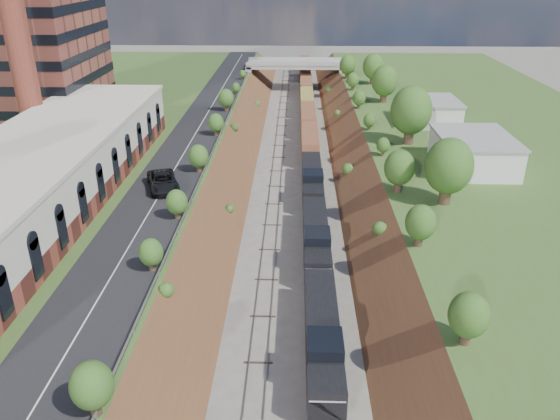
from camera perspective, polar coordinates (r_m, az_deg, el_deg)
The scene contains 17 objects.
platform_left at distance 87.80m, azimuth -20.72°, elevation 4.84°, with size 44.00×180.00×5.00m, color #465E26.
platform_right at distance 87.65m, azimuth 23.62°, elevation 4.33°, with size 44.00×180.00×5.00m, color #465E26.
embankment_left at distance 82.92m, azimuth -6.22°, elevation 3.37°, with size 7.07×180.00×7.07m, color brown.
embankment_right at distance 82.87m, azimuth 9.06°, elevation 3.19°, with size 7.07×180.00×7.07m, color brown.
rail_left_track at distance 82.18m, azimuth -0.40°, elevation 3.39°, with size 1.58×180.00×0.18m, color gray.
rail_right_track at distance 82.16m, azimuth 3.23°, elevation 3.34°, with size 1.58×180.00×0.18m, color gray.
road at distance 81.98m, azimuth -9.52°, elevation 6.67°, with size 8.00×180.00×0.10m, color black.
guardrail at distance 80.96m, azimuth -6.70°, elevation 6.98°, with size 0.10×171.00×0.70m.
commercial_building at distance 65.01m, azimuth -24.19°, elevation 3.21°, with size 14.30×62.30×7.00m.
smokestack at distance 81.22m, azimuth -26.31°, elevation 18.85°, with size 3.20×3.20×40.00m, color brown.
overpass at distance 140.77m, azimuth 1.61°, elevation 14.42°, with size 24.50×8.30×7.40m.
white_building_near at distance 75.92m, azimuth 19.55°, elevation 5.66°, with size 9.00×12.00×4.00m, color silver.
white_building_far at distance 96.17m, azimuth 15.57°, elevation 9.86°, with size 8.00×10.00×3.60m, color silver.
tree_right_large at distance 62.44m, azimuth 17.23°, elevation 4.34°, with size 5.25×5.25×7.61m.
tree_left_crest at distance 44.73m, azimuth -14.25°, elevation -6.92°, with size 2.45×2.45×3.55m.
freight_train at distance 104.62m, azimuth 2.96°, elevation 9.39°, with size 2.73×139.84×4.55m.
suv at distance 66.08m, azimuth -12.14°, elevation 2.96°, with size 3.24×7.02×1.95m, color black.
Camera 1 is at (0.20, -16.54, 29.87)m, focal length 35.00 mm.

